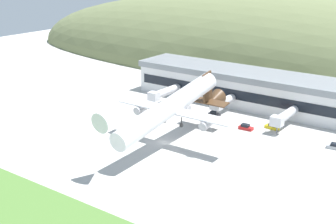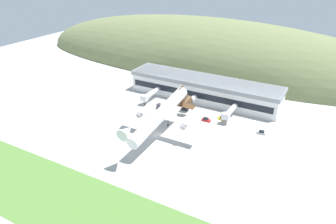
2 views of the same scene
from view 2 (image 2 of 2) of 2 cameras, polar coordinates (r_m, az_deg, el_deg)
The scene contains 14 objects.
ground_plane at distance 141.46m, azimuth -1.94°, elevation -3.98°, with size 378.12×378.12×0.00m, color #B7B5AF.
grass_strip_foreground at distance 109.71m, azimuth -16.22°, elevation -15.34°, with size 340.31×28.04×0.08m, color #4C7533.
hill_backdrop at distance 231.29m, azimuth 7.03°, elevation 8.02°, with size 280.84×75.30×64.88m, color #667047.
terminal_building at distance 174.19m, azimuth 6.28°, elevation 4.25°, with size 81.32×17.47×11.56m.
jetway_0 at distance 171.47m, azimuth -3.16°, elevation 3.08°, with size 3.38×15.45×5.43m.
jetway_1 at distance 163.25m, azimuth 3.75°, elevation 1.84°, with size 3.38×11.69×5.43m.
jetway_2 at distance 154.76m, azimuth 10.67°, elevation 0.00°, with size 3.38×14.60×5.43m.
cargo_airplane at distance 134.28m, azimuth -1.21°, elevation -0.47°, with size 35.30×52.52×12.90m.
service_car_0 at distance 147.33m, azimuth 15.95°, elevation -3.47°, with size 3.96×2.09×1.61m.
service_car_1 at distance 162.95m, azimuth 2.92°, elevation 0.51°, with size 3.86×1.70×1.46m.
service_car_2 at distance 153.29m, azimuth 6.65°, elevation -1.35°, with size 4.24×2.04×1.66m.
service_car_3 at distance 155.74m, azimuth 9.46°, elevation -1.08°, with size 4.35×2.18×1.65m.
fuel_truck at distance 163.25m, azimuth -0.83°, elevation 0.95°, with size 6.49×2.63×3.29m.
traffic_cone_0 at distance 159.14m, azimuth -5.09°, elevation -0.36°, with size 0.52×0.52×0.58m.
Camera 2 is at (64.38, -104.26, 70.67)m, focal length 35.00 mm.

